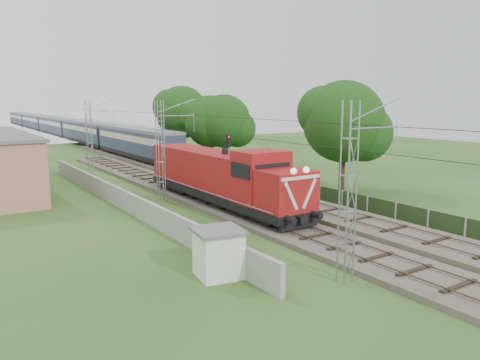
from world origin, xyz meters
TOP-DOWN VIEW (x-y plane):
  - ground at (0.00, 0.00)m, footprint 140.00×140.00m
  - track_main at (0.00, 7.00)m, footprint 4.20×70.00m
  - track_side at (5.00, 20.00)m, footprint 4.20×80.00m
  - catenary at (-2.95, 12.00)m, footprint 3.31×70.00m
  - boundary_wall at (-6.50, 12.00)m, footprint 0.25×40.00m
  - fence at (8.00, 3.00)m, footprint 0.12×32.00m
  - locomotive at (0.00, 7.66)m, footprint 3.23×18.43m
  - coach_rake at (5.00, 86.85)m, footprint 3.22×120.45m
  - signal_post at (3.15, 11.90)m, footprint 0.56×0.45m
  - relay_hut at (-7.40, -4.37)m, footprint 2.49×2.49m
  - tree_a at (12.43, 7.40)m, footprint 7.53×7.17m
  - tree_b at (11.74, 26.50)m, footprint 6.75×6.43m
  - tree_c at (10.73, 27.98)m, footprint 6.66×6.34m
  - tree_d at (11.80, 38.02)m, footprint 7.75×7.38m

SIDE VIEW (x-z plane):
  - ground at x=0.00m, z-range 0.00..0.00m
  - track_main at x=0.00m, z-range -0.04..0.41m
  - track_side at x=5.00m, z-range -0.04..0.41m
  - fence at x=8.00m, z-range 0.00..1.20m
  - boundary_wall at x=-6.50m, z-range 0.00..1.50m
  - relay_hut at x=-7.40m, z-range 0.01..2.25m
  - locomotive at x=0.00m, z-range 0.04..4.72m
  - coach_rake at x=5.00m, z-range 0.78..4.51m
  - signal_post at x=3.15m, z-range 0.97..6.18m
  - catenary at x=-2.95m, z-range 0.05..8.05m
  - tree_c at x=10.73m, z-range 1.07..9.70m
  - tree_b at x=11.74m, z-range 1.09..9.84m
  - tree_a at x=12.43m, z-range 1.21..10.97m
  - tree_d at x=11.80m, z-range 1.24..11.29m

